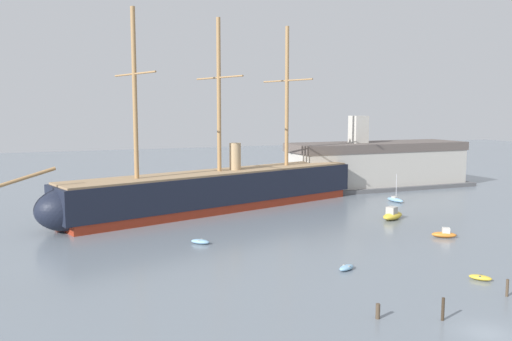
% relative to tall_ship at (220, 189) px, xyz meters
% --- Properties ---
extents(ground_plane, '(400.00, 400.00, 0.00)m').
position_rel_tall_ship_xyz_m(ground_plane, '(3.22, -56.09, -3.49)').
color(ground_plane, slate).
extents(tall_ship, '(64.94, 24.71, 32.08)m').
position_rel_tall_ship_xyz_m(tall_ship, '(0.00, 0.00, 0.00)').
color(tall_ship, maroon).
rests_on(tall_ship, ground).
extents(dinghy_foreground_right, '(2.09, 2.35, 0.52)m').
position_rel_tall_ship_xyz_m(dinghy_foreground_right, '(12.56, -45.92, -3.23)').
color(dinghy_foreground_right, gold).
rests_on(dinghy_foreground_right, ground).
extents(dinghy_near_centre, '(2.52, 1.95, 0.55)m').
position_rel_tall_ship_xyz_m(dinghy_near_centre, '(1.81, -37.99, -3.22)').
color(dinghy_near_centre, '#7FB2D6').
rests_on(dinghy_near_centre, ground).
extents(motorboat_mid_right, '(3.39, 2.89, 1.34)m').
position_rel_tall_ship_xyz_m(motorboat_mid_right, '(21.72, -30.26, -3.02)').
color(motorboat_mid_right, orange).
rests_on(motorboat_mid_right, ground).
extents(dinghy_alongside_bow, '(2.57, 2.56, 0.60)m').
position_rel_tall_ship_xyz_m(dinghy_alongside_bow, '(-9.59, -21.35, -3.19)').
color(dinghy_alongside_bow, '#7FB2D6').
rests_on(dinghy_alongside_bow, ground).
extents(motorboat_alongside_stern, '(5.24, 3.98, 2.04)m').
position_rel_tall_ship_xyz_m(motorboat_alongside_stern, '(22.42, -17.87, -2.78)').
color(motorboat_alongside_stern, gold).
rests_on(motorboat_alongside_stern, ground).
extents(motorboat_far_left, '(4.31, 4.32, 1.81)m').
position_rel_tall_ship_xyz_m(motorboat_far_left, '(-22.84, -2.55, -2.86)').
color(motorboat_far_left, silver).
rests_on(motorboat_far_left, ground).
extents(sailboat_far_right, '(1.60, 4.10, 5.21)m').
position_rel_tall_ship_xyz_m(sailboat_far_right, '(32.54, -4.85, -3.06)').
color(sailboat_far_right, '#7FB2D6').
rests_on(sailboat_far_right, ground).
extents(mooring_piling_nearest, '(0.37, 0.37, 1.27)m').
position_rel_tall_ship_xyz_m(mooring_piling_nearest, '(-2.86, -50.48, -2.86)').
color(mooring_piling_nearest, '#4C3D2D').
rests_on(mooring_piling_nearest, ground).
extents(mooring_piling_left_pair, '(0.26, 0.26, 1.61)m').
position_rel_tall_ship_xyz_m(mooring_piling_left_pair, '(11.26, -50.46, -2.69)').
color(mooring_piling_left_pair, '#4C3D2D').
rests_on(mooring_piling_left_pair, ground).
extents(mooring_piling_right_pair, '(0.25, 0.25, 1.91)m').
position_rel_tall_ship_xyz_m(mooring_piling_right_pair, '(1.85, -52.75, -2.54)').
color(mooring_piling_right_pair, '#382B1E').
rests_on(mooring_piling_right_pair, ground).
extents(dockside_warehouse_right, '(42.83, 14.31, 15.66)m').
position_rel_tall_ship_xyz_m(dockside_warehouse_right, '(40.08, 12.21, 1.45)').
color(dockside_warehouse_right, '#565659').
rests_on(dockside_warehouse_right, ground).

